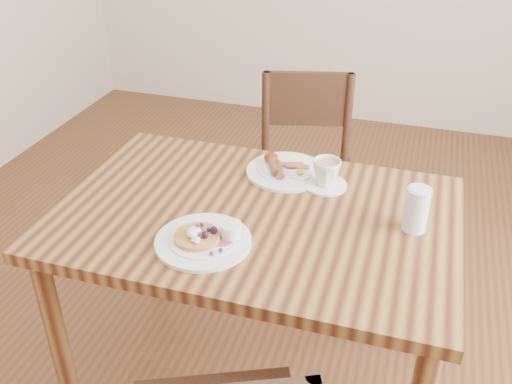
% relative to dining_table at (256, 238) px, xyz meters
% --- Properties ---
extents(ground, '(5.00, 5.00, 0.00)m').
position_rel_dining_table_xyz_m(ground, '(0.00, 0.00, -0.65)').
color(ground, '#513117').
rests_on(ground, ground).
extents(dining_table, '(1.20, 0.80, 0.75)m').
position_rel_dining_table_xyz_m(dining_table, '(0.00, 0.00, 0.00)').
color(dining_table, olive).
rests_on(dining_table, ground).
extents(chair_far, '(0.51, 0.51, 0.88)m').
position_rel_dining_table_xyz_m(chair_far, '(-0.02, 0.77, -0.16)').
color(chair_far, '#3D2616').
rests_on(chair_far, ground).
extents(pancake_plate, '(0.27, 0.27, 0.06)m').
position_rel_dining_table_xyz_m(pancake_plate, '(-0.09, -0.19, 0.11)').
color(pancake_plate, white).
rests_on(pancake_plate, dining_table).
extents(breakfast_plate, '(0.27, 0.27, 0.04)m').
position_rel_dining_table_xyz_m(breakfast_plate, '(0.02, 0.26, 0.11)').
color(breakfast_plate, white).
rests_on(breakfast_plate, dining_table).
extents(teacup_saucer, '(0.14, 0.14, 0.09)m').
position_rel_dining_table_xyz_m(teacup_saucer, '(0.17, 0.21, 0.14)').
color(teacup_saucer, white).
rests_on(teacup_saucer, dining_table).
extents(water_glass, '(0.07, 0.07, 0.13)m').
position_rel_dining_table_xyz_m(water_glass, '(0.46, 0.05, 0.17)').
color(water_glass, silver).
rests_on(water_glass, dining_table).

